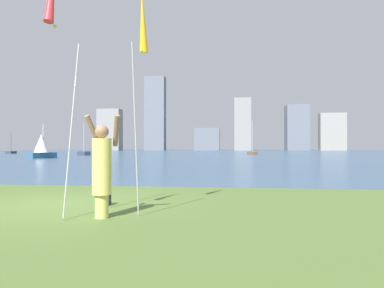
% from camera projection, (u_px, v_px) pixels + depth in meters
% --- Properties ---
extents(ground, '(120.00, 138.00, 0.12)m').
position_uv_depth(ground, '(212.00, 154.00, 58.32)').
color(ground, '#4C662D').
extents(person, '(0.66, 0.49, 1.79)m').
position_uv_depth(person, '(102.00, 167.00, 6.18)').
color(person, '#D8CC66').
rests_on(person, ground).
extents(kite_flag_left, '(0.16, 1.17, 4.20)m').
position_uv_depth(kite_flag_left, '(53.00, 0.00, 5.67)').
color(kite_flag_left, '#B2B2B7').
rests_on(kite_flag_left, ground).
extents(kite_flag_right, '(0.16, 0.87, 4.17)m').
position_uv_depth(kite_flag_right, '(142.00, 26.00, 6.64)').
color(kite_flag_right, '#B2B2B7').
rests_on(kite_flag_right, ground).
extents(bag, '(0.26, 0.20, 0.26)m').
position_uv_depth(bag, '(104.00, 199.00, 7.53)').
color(bag, '#33384C').
rests_on(bag, ground).
extents(sailboat_1, '(1.56, 1.86, 5.13)m').
position_uv_depth(sailboat_1, '(252.00, 153.00, 53.82)').
color(sailboat_1, brown).
rests_on(sailboat_1, ground).
extents(sailboat_2, '(2.15, 1.90, 4.55)m').
position_uv_depth(sailboat_2, '(84.00, 153.00, 49.84)').
color(sailboat_2, '#333D51').
rests_on(sailboat_2, ground).
extents(sailboat_3, '(1.27, 2.28, 3.75)m').
position_uv_depth(sailboat_3, '(11.00, 152.00, 61.68)').
color(sailboat_3, '#333D51').
rests_on(sailboat_3, ground).
extents(sailboat_4, '(2.00, 3.04, 3.64)m').
position_uv_depth(sailboat_4, '(42.00, 146.00, 37.46)').
color(sailboat_4, '#2D6084').
rests_on(sailboat_4, ground).
extents(skyline_tower_0, '(7.15, 4.36, 12.95)m').
position_uv_depth(skyline_tower_0, '(110.00, 130.00, 113.09)').
color(skyline_tower_0, gray).
rests_on(skyline_tower_0, ground).
extents(skyline_tower_1, '(6.31, 3.73, 23.13)m').
position_uv_depth(skyline_tower_1, '(155.00, 114.00, 112.93)').
color(skyline_tower_1, slate).
rests_on(skyline_tower_1, ground).
extents(skyline_tower_2, '(7.97, 3.67, 7.00)m').
position_uv_depth(skyline_tower_2, '(207.00, 139.00, 113.83)').
color(skyline_tower_2, slate).
rests_on(skyline_tower_2, ground).
extents(skyline_tower_3, '(5.01, 6.35, 15.82)m').
position_uv_depth(skyline_tower_3, '(242.00, 125.00, 109.77)').
color(skyline_tower_3, gray).
rests_on(skyline_tower_3, ground).
extents(skyline_tower_4, '(6.65, 6.95, 13.83)m').
position_uv_depth(skyline_tower_4, '(297.00, 128.00, 110.30)').
color(skyline_tower_4, slate).
rests_on(skyline_tower_4, ground).
extents(skyline_tower_5, '(7.58, 3.52, 11.27)m').
position_uv_depth(skyline_tower_5, '(332.00, 132.00, 108.24)').
color(skyline_tower_5, gray).
rests_on(skyline_tower_5, ground).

